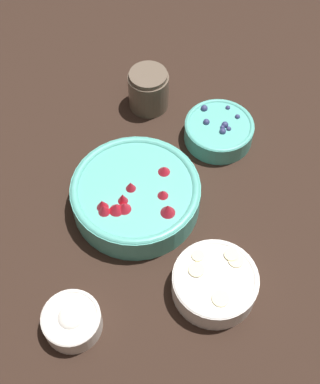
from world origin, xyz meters
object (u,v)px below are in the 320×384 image
at_px(bowl_strawberries, 136,194).
at_px(bowl_cream, 72,320).
at_px(bowl_bananas, 215,282).
at_px(jar_chocolate, 149,91).
at_px(bowl_blueberries, 219,130).

relative_size(bowl_strawberries, bowl_cream, 2.48).
distance_m(bowl_strawberries, bowl_bananas, 0.24).
bearing_deg(bowl_cream, jar_chocolate, -26.92).
bearing_deg(bowl_blueberries, bowl_cream, 133.30).
relative_size(bowl_bananas, bowl_cream, 1.50).
height_order(bowl_blueberries, jar_chocolate, jar_chocolate).
relative_size(bowl_blueberries, bowl_cream, 1.45).
height_order(bowl_bananas, jar_chocolate, jar_chocolate).
relative_size(bowl_blueberries, jar_chocolate, 1.57).
bearing_deg(bowl_strawberries, bowl_blueberries, -58.64).
relative_size(bowl_bananas, jar_chocolate, 1.63).
height_order(bowl_strawberries, bowl_bananas, bowl_strawberries).
xyz_separation_m(bowl_strawberries, bowl_bananas, (-0.22, -0.10, -0.01)).
height_order(bowl_strawberries, bowl_cream, bowl_strawberries).
xyz_separation_m(bowl_bananas, jar_chocolate, (0.49, 0.01, 0.01)).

